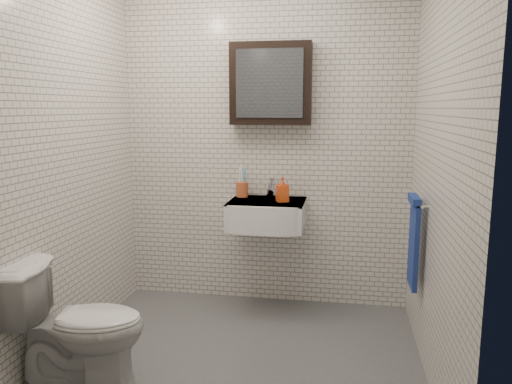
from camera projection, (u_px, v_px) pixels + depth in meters
ground at (240, 358)px, 3.07m from camera, size 2.20×2.00×0.01m
room_shell at (238, 118)px, 2.83m from camera, size 2.22×2.02×2.51m
washbasin at (266, 214)px, 3.65m from camera, size 0.55×0.50×0.20m
faucet at (270, 188)px, 3.81m from camera, size 0.06×0.20×0.15m
mirror_cabinet at (271, 84)px, 3.68m from camera, size 0.60×0.15×0.60m
towel_rail at (414, 238)px, 3.11m from camera, size 0.09×0.30×0.58m
toothbrush_cup at (242, 189)px, 3.82m from camera, size 0.10×0.10×0.25m
soap_bottle at (282, 189)px, 3.62m from camera, size 0.11×0.11×0.18m
toilet at (78, 325)px, 2.71m from camera, size 0.76×0.51×0.72m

